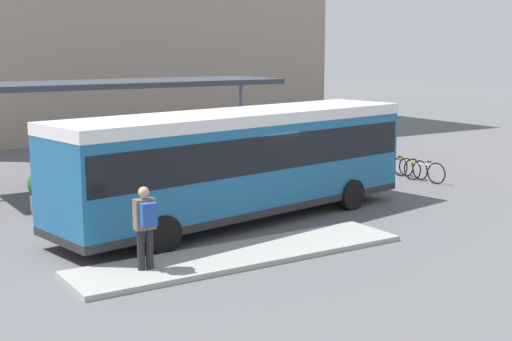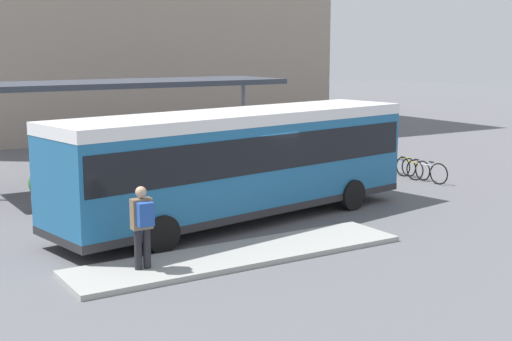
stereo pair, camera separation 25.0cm
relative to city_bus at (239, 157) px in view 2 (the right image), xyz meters
The scene contains 10 objects.
ground_plane 1.77m from the city_bus, behind, with size 120.00×120.00×0.00m, color #5B5B60.
curb_island 3.85m from the city_bus, 120.31° to the right, with size 8.02×1.80×0.12m.
city_bus is the anchor object (origin of this frame).
pedestrian_waiting 5.10m from the city_bus, 143.95° to the right, with size 0.44×0.45×1.76m.
bicycle_white 8.69m from the city_bus, ahead, with size 0.48×1.78×0.77m.
bicycle_yellow 8.98m from the city_bus, 14.35° to the left, with size 0.48×1.72×0.74m.
bicycle_blue 9.33m from the city_bus, 19.11° to the left, with size 0.48×1.65×0.71m.
bicycle_orange 9.54m from the city_bus, 24.00° to the left, with size 0.48×1.73×0.75m.
station_shelter 6.86m from the city_bus, 95.95° to the left, with size 11.24×3.31×3.58m.
potted_planter_near_shelter 5.84m from the city_bus, 137.99° to the left, with size 0.87×0.87×1.28m.
Camera 2 is at (-9.66, -16.43, 4.73)m, focal length 50.00 mm.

